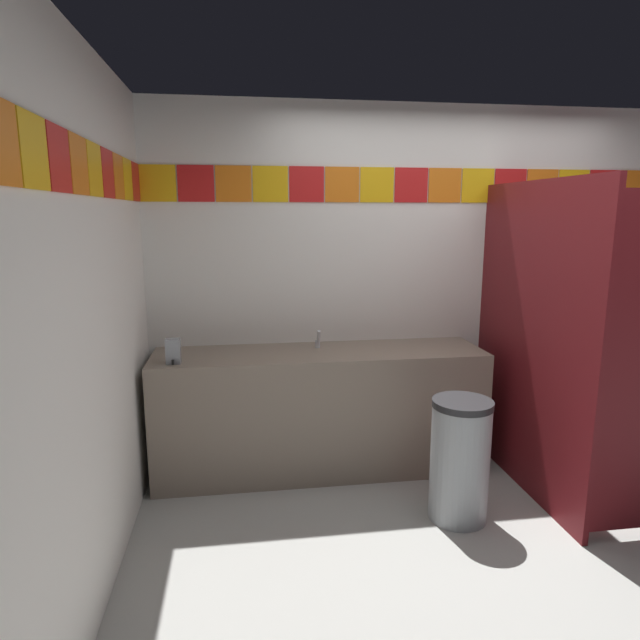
# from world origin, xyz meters

# --- Properties ---
(ground_plane) EXTENTS (9.41, 9.41, 0.00)m
(ground_plane) POSITION_xyz_m (0.00, 0.00, 0.00)
(ground_plane) COLOR #9E9E99
(wall_back) EXTENTS (4.28, 0.09, 2.56)m
(wall_back) POSITION_xyz_m (-0.00, 1.44, 1.28)
(wall_back) COLOR white
(wall_back) RESTS_ON ground_plane
(wall_side) EXTENTS (0.09, 2.80, 2.56)m
(wall_side) POSITION_xyz_m (-2.18, 0.00, 1.28)
(wall_side) COLOR white
(wall_side) RESTS_ON ground_plane
(vanity_counter) EXTENTS (2.27, 0.57, 0.86)m
(vanity_counter) POSITION_xyz_m (-0.95, 1.12, 0.44)
(vanity_counter) COLOR gray
(vanity_counter) RESTS_ON ground_plane
(faucet_center) EXTENTS (0.04, 0.10, 0.14)m
(faucet_center) POSITION_xyz_m (-0.95, 1.21, 0.91)
(faucet_center) COLOR silver
(faucet_center) RESTS_ON vanity_counter
(soap_dispenser) EXTENTS (0.09, 0.09, 0.16)m
(soap_dispenser) POSITION_xyz_m (-1.91, 0.95, 0.94)
(soap_dispenser) COLOR gray
(soap_dispenser) RESTS_ON vanity_counter
(stall_divider) EXTENTS (0.92, 1.42, 1.99)m
(stall_divider) POSITION_xyz_m (0.51, 0.44, 1.00)
(stall_divider) COLOR maroon
(stall_divider) RESTS_ON ground_plane
(toilet) EXTENTS (0.39, 0.49, 0.74)m
(toilet) POSITION_xyz_m (0.80, 0.91, 0.30)
(toilet) COLOR white
(toilet) RESTS_ON ground_plane
(trash_bin) EXTENTS (0.35, 0.35, 0.74)m
(trash_bin) POSITION_xyz_m (-0.23, 0.36, 0.37)
(trash_bin) COLOR #999EA3
(trash_bin) RESTS_ON ground_plane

